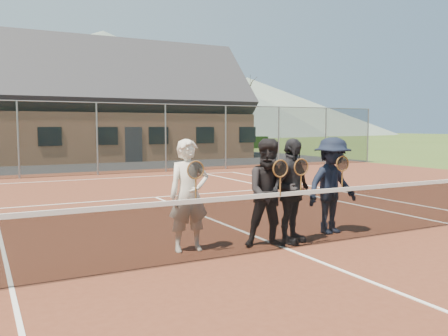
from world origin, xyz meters
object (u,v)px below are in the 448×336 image
Objects in this scene: player_b at (271,193)px; player_c at (291,191)px; tennis_net at (287,218)px; player_a at (189,195)px; player_d at (332,186)px; clubhouse at (122,96)px.

player_b and player_c have the same top height.
tennis_net is at bearing -60.41° from player_b.
player_d is (2.87, -0.07, -0.00)m from player_a.
clubhouse reaches higher than player_b.
player_b is at bearing -171.63° from player_c.
player_d is at bearing 21.98° from tennis_net.
player_d is at bearing 12.60° from player_c.
tennis_net is 6.49× the size of player_d.
player_c is (-3.69, -23.67, -3.07)m from clubhouse.
player_d is (1.57, 0.32, -0.00)m from player_b.
player_a is at bearing 178.53° from player_d.
player_a is 1.00× the size of player_c.
player_a and player_c have the same top height.
clubhouse is 8.67× the size of player_a.
player_b is (-0.15, 0.26, 0.38)m from tennis_net.
player_a is 1.79m from player_c.
player_b is at bearing 119.59° from tennis_net.
player_a is at bearing 155.98° from tennis_net.
player_b is at bearing -99.91° from clubhouse.
player_a is (-5.45, -23.35, -3.07)m from clubhouse.
player_a is 2.87m from player_d.
player_c is (0.31, 0.33, 0.38)m from tennis_net.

